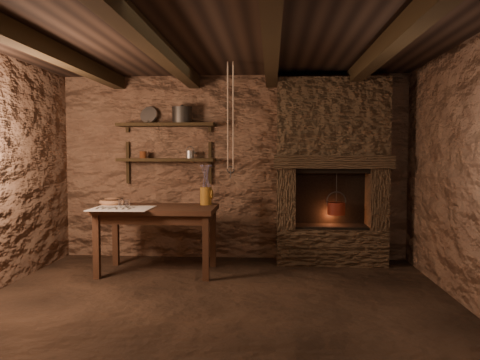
# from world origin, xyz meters

# --- Properties ---
(floor) EXTENTS (4.50, 4.50, 0.00)m
(floor) POSITION_xyz_m (0.00, 0.00, 0.00)
(floor) COLOR black
(floor) RESTS_ON ground
(back_wall) EXTENTS (4.50, 0.04, 2.40)m
(back_wall) POSITION_xyz_m (0.00, 2.00, 1.20)
(back_wall) COLOR #4F3325
(back_wall) RESTS_ON floor
(front_wall) EXTENTS (4.50, 0.04, 2.40)m
(front_wall) POSITION_xyz_m (0.00, -2.00, 1.20)
(front_wall) COLOR #4F3325
(front_wall) RESTS_ON floor
(right_wall) EXTENTS (0.04, 4.00, 2.40)m
(right_wall) POSITION_xyz_m (2.25, 0.00, 1.20)
(right_wall) COLOR #4F3325
(right_wall) RESTS_ON floor
(ceiling) EXTENTS (4.50, 4.00, 0.04)m
(ceiling) POSITION_xyz_m (0.00, 0.00, 2.40)
(ceiling) COLOR black
(ceiling) RESTS_ON back_wall
(beam_far_left) EXTENTS (0.14, 3.95, 0.16)m
(beam_far_left) POSITION_xyz_m (-1.50, 0.00, 2.31)
(beam_far_left) COLOR black
(beam_far_left) RESTS_ON ceiling
(beam_mid_left) EXTENTS (0.14, 3.95, 0.16)m
(beam_mid_left) POSITION_xyz_m (-0.50, 0.00, 2.31)
(beam_mid_left) COLOR black
(beam_mid_left) RESTS_ON ceiling
(beam_mid_right) EXTENTS (0.14, 3.95, 0.16)m
(beam_mid_right) POSITION_xyz_m (0.50, 0.00, 2.31)
(beam_mid_right) COLOR black
(beam_mid_right) RESTS_ON ceiling
(beam_far_right) EXTENTS (0.14, 3.95, 0.16)m
(beam_far_right) POSITION_xyz_m (1.50, 0.00, 2.31)
(beam_far_right) COLOR black
(beam_far_right) RESTS_ON ceiling
(shelf_lower) EXTENTS (1.25, 0.30, 0.04)m
(shelf_lower) POSITION_xyz_m (-0.85, 1.84, 1.30)
(shelf_lower) COLOR black
(shelf_lower) RESTS_ON back_wall
(shelf_upper) EXTENTS (1.25, 0.30, 0.04)m
(shelf_upper) POSITION_xyz_m (-0.85, 1.84, 1.75)
(shelf_upper) COLOR black
(shelf_upper) RESTS_ON back_wall
(hearth) EXTENTS (1.43, 0.51, 2.30)m
(hearth) POSITION_xyz_m (1.25, 1.77, 1.23)
(hearth) COLOR #37271B
(hearth) RESTS_ON floor
(work_table) EXTENTS (1.35, 0.77, 0.77)m
(work_table) POSITION_xyz_m (-0.81, 1.16, 0.41)
(work_table) COLOR #351E12
(work_table) RESTS_ON floor
(linen_cloth) EXTENTS (0.66, 0.53, 0.01)m
(linen_cloth) POSITION_xyz_m (-1.15, 0.93, 0.77)
(linen_cloth) COLOR silver
(linen_cloth) RESTS_ON work_table
(pewter_cutlery_row) EXTENTS (0.55, 0.21, 0.01)m
(pewter_cutlery_row) POSITION_xyz_m (-1.15, 0.90, 0.78)
(pewter_cutlery_row) COLOR gray
(pewter_cutlery_row) RESTS_ON linen_cloth
(drinking_glasses) EXTENTS (0.21, 0.06, 0.08)m
(drinking_glasses) POSITION_xyz_m (-1.13, 1.05, 0.82)
(drinking_glasses) COLOR white
(drinking_glasses) RESTS_ON linen_cloth
(stoneware_jug) EXTENTS (0.18, 0.18, 0.49)m
(stoneware_jug) POSITION_xyz_m (-0.27, 1.40, 0.98)
(stoneware_jug) COLOR #95611C
(stoneware_jug) RESTS_ON work_table
(wooden_bowl) EXTENTS (0.38, 0.38, 0.11)m
(wooden_bowl) POSITION_xyz_m (-1.39, 1.29, 0.80)
(wooden_bowl) COLOR #A06A45
(wooden_bowl) RESTS_ON work_table
(iron_stockpot) EXTENTS (0.30, 0.30, 0.19)m
(iron_stockpot) POSITION_xyz_m (-0.64, 1.84, 1.86)
(iron_stockpot) COLOR #292724
(iron_stockpot) RESTS_ON shelf_upper
(tin_pan) EXTENTS (0.25, 0.15, 0.23)m
(tin_pan) POSITION_xyz_m (-1.10, 1.94, 1.88)
(tin_pan) COLOR #A8A7A3
(tin_pan) RESTS_ON shelf_upper
(small_kettle) EXTENTS (0.17, 0.15, 0.15)m
(small_kettle) POSITION_xyz_m (-0.54, 1.84, 1.37)
(small_kettle) COLOR #A8A7A3
(small_kettle) RESTS_ON shelf_lower
(rusty_tin) EXTENTS (0.11, 0.11, 0.09)m
(rusty_tin) POSITION_xyz_m (-1.16, 1.84, 1.36)
(rusty_tin) COLOR #4F230F
(rusty_tin) RESTS_ON shelf_lower
(red_pot) EXTENTS (0.28, 0.28, 0.54)m
(red_pot) POSITION_xyz_m (1.31, 1.72, 0.71)
(red_pot) COLOR maroon
(red_pot) RESTS_ON hearth
(hanging_ropes) EXTENTS (0.08, 0.08, 1.20)m
(hanging_ropes) POSITION_xyz_m (0.05, 1.05, 1.80)
(hanging_ropes) COLOR #CAAC8E
(hanging_ropes) RESTS_ON ceiling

